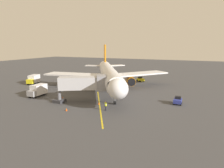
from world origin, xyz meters
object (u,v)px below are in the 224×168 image
Objects in this scene: ground_crew_marshaller at (106,106)px; safety_cone_nose_left at (66,109)px; jet_bridge at (87,84)px; box_truck_starboard_side at (38,90)px; box_truck_portside at (33,79)px; tug_near_nose at (178,101)px; safety_cone_wing_port at (99,103)px; safety_cone_nose_right at (63,98)px; airplane at (109,74)px; tug_rear_apron at (140,79)px.

ground_crew_marshaller is 3.11× the size of safety_cone_nose_left.
jet_bridge reaches higher than box_truck_starboard_side.
box_truck_portside is at bearing -42.19° from box_truck_starboard_side.
box_truck_starboard_side is at bearing 137.81° from box_truck_portside.
jet_bridge is 18.30m from tug_near_nose.
tug_near_nose is (-11.12, -9.47, -0.18)m from ground_crew_marshaller.
jet_bridge is at bearing -15.66° from safety_cone_wing_port.
tug_near_nose is 4.24× the size of safety_cone_nose_right.
box_truck_portside reaches higher than ground_crew_marshaller.
airplane is 23.87m from box_truck_portside.
jet_bridge reaches higher than safety_cone_wing_port.
box_truck_starboard_side is (11.62, 13.17, -2.62)m from airplane.
jet_bridge is 7.57m from safety_cone_nose_left.
airplane is at bearing -20.42° from tug_near_nose.
box_truck_portside is 29.78m from safety_cone_wing_port.
jet_bridge reaches higher than tug_rear_apron.
safety_cone_nose_right is at bearing 150.68° from box_truck_portside.
safety_cone_nose_left is (3.66, 33.50, -0.43)m from tug_rear_apron.
jet_bridge is 7.62m from ground_crew_marshaller.
box_truck_portside is (30.54, -13.88, 0.50)m from ground_crew_marshaller.
ground_crew_marshaller is 3.11× the size of safety_cone_nose_right.
ground_crew_marshaller is at bearing 94.90° from tug_rear_apron.
safety_cone_nose_right is at bearing 14.61° from tug_near_nose.
box_truck_starboard_side reaches higher than tug_near_nose.
safety_cone_wing_port is at bearing 179.46° from box_truck_starboard_side.
box_truck_portside reaches higher than safety_cone_nose_right.
ground_crew_marshaller reaches higher than safety_cone_wing_port.
tug_near_nose is 25.14m from tug_rear_apron.
safety_cone_wing_port is at bearing -44.68° from ground_crew_marshaller.
jet_bridge is 19.68× the size of safety_cone_nose_right.
airplane is 13.37× the size of tug_rear_apron.
safety_cone_nose_right is 9.09m from safety_cone_wing_port.
ground_crew_marshaller is 14.61m from tug_near_nose.
box_truck_portside reaches higher than safety_cone_nose_left.
safety_cone_wing_port is at bearing -120.00° from safety_cone_nose_left.
safety_cone_wing_port is (14.02, 6.60, -0.43)m from tug_near_nose.
airplane is 66.62× the size of safety_cone_nose_left.
safety_cone_wing_port is (-9.07, 0.59, 0.00)m from safety_cone_nose_right.
tug_near_nose is (-18.05, 6.72, -3.30)m from airplane.
jet_bridge is 2.19× the size of box_truck_portside.
ground_crew_marshaller is at bearing 113.17° from airplane.
airplane is 14.20m from safety_cone_nose_right.
box_truck_starboard_side is at bearing 59.92° from tug_rear_apron.
tug_rear_apron reaches higher than safety_cone_nose_right.
ground_crew_marshaller is (-6.93, 16.19, -3.12)m from airplane.
tug_near_nose is 0.47× the size of box_truck_portside.
box_truck_starboard_side reaches higher than safety_cone_wing_port.
ground_crew_marshaller is 4.12m from safety_cone_wing_port.
safety_cone_nose_right is at bearing 68.41° from airplane.
ground_crew_marshaller is at bearing 135.32° from safety_cone_wing_port.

